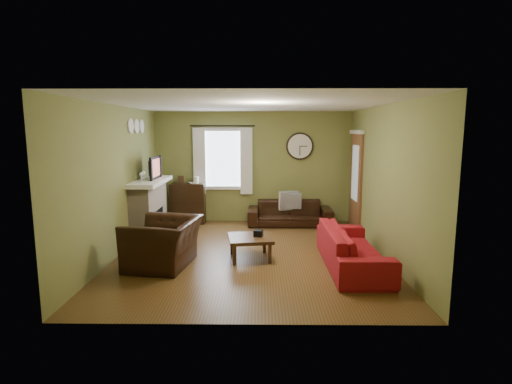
{
  "coord_description": "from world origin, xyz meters",
  "views": [
    {
      "loc": [
        0.18,
        -6.82,
        2.18
      ],
      "look_at": [
        0.1,
        0.4,
        1.05
      ],
      "focal_mm": 28.0,
      "sensor_mm": 36.0,
      "label": 1
    }
  ],
  "objects_px": {
    "sofa_red": "(352,248)",
    "coffee_table": "(250,248)",
    "armchair": "(164,243)",
    "sofa_brown": "(290,213)",
    "bookshelf": "(188,203)"
  },
  "relations": [
    {
      "from": "coffee_table",
      "to": "armchair",
      "type": "bearing_deg",
      "value": -164.81
    },
    {
      "from": "bookshelf",
      "to": "armchair",
      "type": "xyz_separation_m",
      "value": [
        0.14,
        -2.98,
        -0.09
      ]
    },
    {
      "from": "sofa_red",
      "to": "coffee_table",
      "type": "xyz_separation_m",
      "value": [
        -1.65,
        0.39,
        -0.12
      ]
    },
    {
      "from": "coffee_table",
      "to": "sofa_red",
      "type": "bearing_deg",
      "value": -13.14
    },
    {
      "from": "armchair",
      "to": "coffee_table",
      "type": "distance_m",
      "value": 1.44
    },
    {
      "from": "bookshelf",
      "to": "sofa_red",
      "type": "distance_m",
      "value": 4.37
    },
    {
      "from": "sofa_red",
      "to": "coffee_table",
      "type": "relative_size",
      "value": 2.98
    },
    {
      "from": "sofa_red",
      "to": "armchair",
      "type": "relative_size",
      "value": 1.84
    },
    {
      "from": "sofa_brown",
      "to": "bookshelf",
      "type": "bearing_deg",
      "value": 176.44
    },
    {
      "from": "sofa_red",
      "to": "armchair",
      "type": "height_order",
      "value": "armchair"
    },
    {
      "from": "armchair",
      "to": "sofa_brown",
      "type": "bearing_deg",
      "value": 150.37
    },
    {
      "from": "sofa_brown",
      "to": "armchair",
      "type": "xyz_separation_m",
      "value": [
        -2.23,
        -2.84,
        0.1
      ]
    },
    {
      "from": "sofa_brown",
      "to": "coffee_table",
      "type": "distance_m",
      "value": 2.61
    },
    {
      "from": "sofa_red",
      "to": "coffee_table",
      "type": "distance_m",
      "value": 1.7
    },
    {
      "from": "bookshelf",
      "to": "sofa_red",
      "type": "xyz_separation_m",
      "value": [
        3.17,
        -2.99,
        -0.16
      ]
    }
  ]
}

